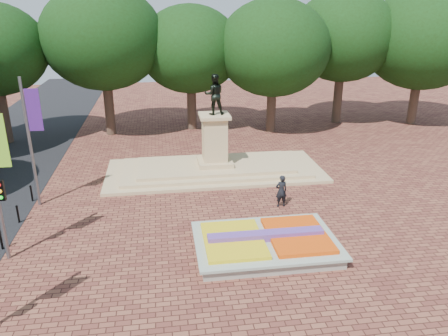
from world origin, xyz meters
The scene contains 5 objects.
ground centered at (0.00, 0.00, 0.00)m, with size 90.00×90.00×0.00m, color brown.
flower_bed centered at (1.03, -2.00, 0.38)m, with size 6.30×4.30×0.91m.
monument centered at (0.00, 8.00, 0.88)m, with size 14.00×6.00×6.40m.
tree_row_back centered at (2.33, 18.00, 6.67)m, with size 44.80×8.80×10.43m.
pedestrian centered at (2.90, 2.34, 0.90)m, with size 0.66×0.43×1.81m, color black.
Camera 1 is at (-3.35, -18.61, 10.33)m, focal length 35.00 mm.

